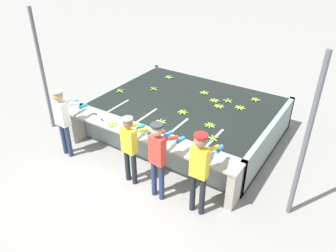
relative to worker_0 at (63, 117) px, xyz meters
name	(u,v)px	position (x,y,z in m)	size (l,w,h in m)	color
ground_plane	(139,173)	(1.86, 0.34, -1.02)	(80.00, 80.00, 0.00)	gray
wash_tank	(188,117)	(1.86, 2.50, -0.58)	(4.50, 3.45, 0.89)	gray
work_ledge	(144,144)	(1.86, 0.56, -0.38)	(4.50, 0.45, 0.89)	#A8A393
worker_0	(63,117)	(0.00, 0.00, 0.00)	(0.45, 0.73, 1.67)	navy
worker_1	(131,144)	(1.92, 0.06, -0.08)	(0.46, 0.73, 1.57)	#1E2328
worker_2	(158,154)	(2.66, -0.02, 0.02)	(0.46, 0.74, 1.70)	navy
worker_3	(200,166)	(3.52, 0.05, 0.05)	(0.41, 0.73, 1.74)	#1E2328
banana_bunch_floating_0	(213,138)	(3.20, 1.23, -0.11)	(0.28, 0.27, 0.08)	#7FAD33
banana_bunch_floating_1	(205,93)	(1.98, 3.16, -0.11)	(0.28, 0.28, 0.08)	#7FAD33
banana_bunch_floating_2	(256,100)	(3.29, 3.51, -0.11)	(0.27, 0.27, 0.08)	#93BC3D
banana_bunch_floating_3	(161,122)	(1.89, 1.21, -0.11)	(0.28, 0.27, 0.08)	#9EC642
banana_bunch_floating_4	(240,108)	(3.13, 2.87, -0.11)	(0.28, 0.28, 0.08)	#9EC642
banana_bunch_floating_5	(183,112)	(2.06, 1.88, -0.11)	(0.26, 0.28, 0.08)	#93BC3D
banana_bunch_floating_6	(210,125)	(2.90, 1.68, -0.11)	(0.28, 0.28, 0.08)	#8CB738
banana_bunch_floating_7	(219,106)	(2.66, 2.65, -0.11)	(0.28, 0.28, 0.08)	#9EC642
banana_bunch_floating_8	(228,101)	(2.72, 3.06, -0.11)	(0.28, 0.27, 0.08)	#7FAD33
banana_bunch_floating_9	(154,89)	(0.68, 2.62, -0.11)	(0.28, 0.28, 0.08)	#7FAD33
banana_bunch_floating_10	(120,91)	(-0.02, 2.00, -0.11)	(0.28, 0.28, 0.08)	#8CB738
banana_bunch_floating_11	(169,77)	(0.56, 3.57, -0.11)	(0.28, 0.26, 0.08)	#9EC642
banana_bunch_floating_12	(214,101)	(2.42, 2.88, -0.11)	(0.28, 0.27, 0.08)	#93BC3D
banana_bunch_ledge_0	(113,125)	(1.05, 0.49, -0.10)	(0.28, 0.28, 0.08)	#93BC3D
knife_0	(97,115)	(0.43, 0.64, -0.11)	(0.35, 0.10, 0.02)	silver
knife_1	(103,121)	(0.75, 0.51, -0.11)	(0.33, 0.16, 0.02)	silver
support_post_left	(42,72)	(-1.39, 0.66, 0.58)	(0.09, 0.09, 3.20)	slate
support_post_right	(306,142)	(5.01, 0.97, 0.58)	(0.09, 0.09, 3.20)	slate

